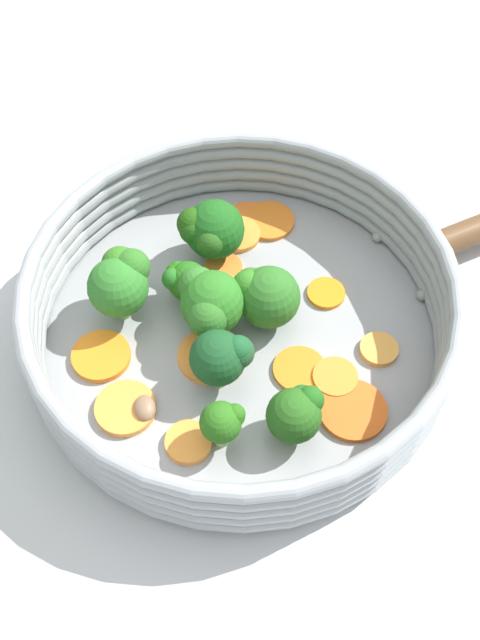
{
  "coord_description": "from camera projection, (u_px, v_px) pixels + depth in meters",
  "views": [
    {
      "loc": [
        0.22,
        -0.22,
        0.47
      ],
      "look_at": [
        0.0,
        0.0,
        0.03
      ],
      "focal_mm": 42.0,
      "sensor_mm": 36.0,
      "label": 1
    }
  ],
  "objects": [
    {
      "name": "carrot_slice_7",
      "position": [
        238.0,
        234.0,
        0.61
      ],
      "size": [
        0.05,
        0.05,
        0.0
      ],
      "primitive_type": "cylinder",
      "rotation": [
        0.0,
        0.0,
        3.82
      ],
      "color": "orange",
      "rests_on": "skillet"
    },
    {
      "name": "carrot_slice_2",
      "position": [
        125.0,
        408.0,
        0.52
      ],
      "size": [
        0.06,
        0.06,
        0.01
      ],
      "primitive_type": "cylinder",
      "rotation": [
        0.0,
        0.0,
        2.3
      ],
      "color": "orange",
      "rests_on": "skillet"
    },
    {
      "name": "broccoli_floret_6",
      "position": [
        223.0,
        422.0,
        0.48
      ],
      "size": [
        0.03,
        0.03,
        0.04
      ],
      "color": "#84AA64",
      "rests_on": "skillet"
    },
    {
      "name": "broccoli_floret_5",
      "position": [
        265.0,
        295.0,
        0.54
      ],
      "size": [
        0.05,
        0.05,
        0.05
      ],
      "color": "#7EB064",
      "rests_on": "skillet"
    },
    {
      "name": "carrot_slice_1",
      "position": [
        269.0,
        221.0,
        0.62
      ],
      "size": [
        0.06,
        0.06,
        0.0
      ],
      "primitive_type": "cylinder",
      "rotation": [
        0.0,
        0.0,
        5.49
      ],
      "color": "orange",
      "rests_on": "skillet"
    },
    {
      "name": "carrot_slice_8",
      "position": [
        326.0,
        293.0,
        0.57
      ],
      "size": [
        0.04,
        0.04,
        0.0
      ],
      "primitive_type": "cylinder",
      "rotation": [
        0.0,
        0.0,
        1.12
      ],
      "color": "orange",
      "rests_on": "skillet"
    },
    {
      "name": "carrot_slice_3",
      "position": [
        300.0,
        370.0,
        0.53
      ],
      "size": [
        0.05,
        0.05,
        0.0
      ],
      "primitive_type": "cylinder",
      "rotation": [
        0.0,
        0.0,
        5.27
      ],
      "color": "orange",
      "rests_on": "skillet"
    },
    {
      "name": "broccoli_floret_1",
      "position": [
        120.0,
        281.0,
        0.54
      ],
      "size": [
        0.05,
        0.05,
        0.06
      ],
      "color": "#6B9654",
      "rests_on": "skillet"
    },
    {
      "name": "carrot_slice_9",
      "position": [
        101.0,
        356.0,
        0.54
      ],
      "size": [
        0.05,
        0.05,
        0.01
      ],
      "primitive_type": "cylinder",
      "rotation": [
        0.0,
        0.0,
        4.91
      ],
      "color": "orange",
      "rests_on": "skillet"
    },
    {
      "name": "carrot_slice_11",
      "position": [
        335.0,
        378.0,
        0.53
      ],
      "size": [
        0.04,
        0.04,
        0.01
      ],
      "primitive_type": "cylinder",
      "rotation": [
        0.0,
        0.0,
        0.56
      ],
      "color": "orange",
      "rests_on": "skillet"
    },
    {
      "name": "carrot_slice_0",
      "position": [
        247.0,
        219.0,
        0.62
      ],
      "size": [
        0.04,
        0.04,
        0.0
      ],
      "primitive_type": "cylinder",
      "rotation": [
        0.0,
        0.0,
        4.54
      ],
      "color": "orange",
      "rests_on": "skillet"
    },
    {
      "name": "skillet",
      "position": [
        240.0,
        335.0,
        0.56
      ],
      "size": [
        0.3,
        0.3,
        0.01
      ],
      "primitive_type": "cylinder",
      "color": "#939699",
      "rests_on": "ground_plane"
    },
    {
      "name": "carrot_slice_4",
      "position": [
        379.0,
        349.0,
        0.54
      ],
      "size": [
        0.04,
        0.04,
        0.0
      ],
      "primitive_type": "cylinder",
      "rotation": [
        0.0,
        0.0,
        3.82
      ],
      "color": "gold",
      "rests_on": "skillet"
    },
    {
      "name": "broccoli_floret_7",
      "position": [
        210.0,
        303.0,
        0.53
      ],
      "size": [
        0.05,
        0.05,
        0.05
      ],
      "color": "#689249",
      "rests_on": "skillet"
    },
    {
      "name": "broccoli_floret_2",
      "position": [
        222.0,
        357.0,
        0.51
      ],
      "size": [
        0.04,
        0.04,
        0.05
      ],
      "color": "#76954E",
      "rests_on": "skillet"
    },
    {
      "name": "broccoli_floret_4",
      "position": [
        210.0,
        230.0,
        0.57
      ],
      "size": [
        0.05,
        0.05,
        0.05
      ],
      "color": "#7FA36C",
      "rests_on": "skillet"
    },
    {
      "name": "ground_plane",
      "position": [
        240.0,
        339.0,
        0.56
      ],
      "size": [
        4.0,
        4.0,
        0.0
      ],
      "primitive_type": "plane",
      "color": "#B4B8B9"
    },
    {
      "name": "broccoli_floret_3",
      "position": [
        185.0,
        280.0,
        0.56
      ],
      "size": [
        0.03,
        0.03,
        0.04
      ],
      "color": "#749D5B",
      "rests_on": "skillet"
    },
    {
      "name": "carrot_slice_10",
      "position": [
        205.0,
        352.0,
        0.54
      ],
      "size": [
        0.06,
        0.06,
        0.0
      ],
      "primitive_type": "cylinder",
      "rotation": [
        0.0,
        0.0,
        5.05
      ],
      "color": "orange",
      "rests_on": "skillet"
    },
    {
      "name": "carrot_slice_5",
      "position": [
        353.0,
        410.0,
        0.52
      ],
      "size": [
        0.07,
        0.07,
        0.0
      ],
      "primitive_type": "cylinder",
      "rotation": [
        0.0,
        0.0,
        5.45
      ],
      "color": "orange",
      "rests_on": "skillet"
    },
    {
      "name": "mushroom_piece_0",
      "position": [
        144.0,
        407.0,
        0.51
      ],
      "size": [
        0.03,
        0.02,
        0.01
      ],
      "primitive_type": "ellipsoid",
      "rotation": [
        0.0,
        0.0,
        2.52
      ],
      "color": "#856349",
      "rests_on": "skillet"
    },
    {
      "name": "skillet_rivet_left",
      "position": [
        422.0,
        295.0,
        0.57
      ],
      "size": [
        0.01,
        0.01,
        0.01
      ],
      "primitive_type": "sphere",
      "color": "#939596",
      "rests_on": "skillet"
    },
    {
      "name": "broccoli_floret_0",
      "position": [
        296.0,
        413.0,
        0.49
      ],
      "size": [
        0.04,
        0.04,
        0.04
      ],
      "color": "#85A45B",
      "rests_on": "skillet"
    },
    {
      "name": "skillet_rim_wall",
      "position": [
        240.0,
        308.0,
        0.53
      ],
      "size": [
        0.31,
        0.31,
        0.06
      ],
      "color": "#90979B",
      "rests_on": "skillet"
    },
    {
      "name": "carrot_slice_12",
      "position": [
        188.0,
        442.0,
        0.5
      ],
      "size": [
        0.04,
        0.04,
        0.01
      ],
      "primitive_type": "cylinder",
      "rotation": [
        0.0,
        0.0,
        1.19
      ],
      "color": "orange",
      "rests_on": "skillet"
    },
    {
      "name": "carrot_slice_6",
      "position": [
        223.0,
        268.0,
        0.59
      ],
      "size": [
        0.04,
        0.04,
        0.01
      ],
      "primitive_type": "cylinder",
      "rotation": [
        0.0,
        0.0,
        3.35
      ],
      "color": "orange",
      "rests_on": "skillet"
    },
    {
      "name": "skillet_rivet_right",
      "position": [
        378.0,
        237.0,
        0.6
      ],
      "size": [
        0.01,
        0.01,
        0.01
      ],
      "primitive_type": "sphere",
      "color": "#959998",
      "rests_on": "skillet"
    }
  ]
}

